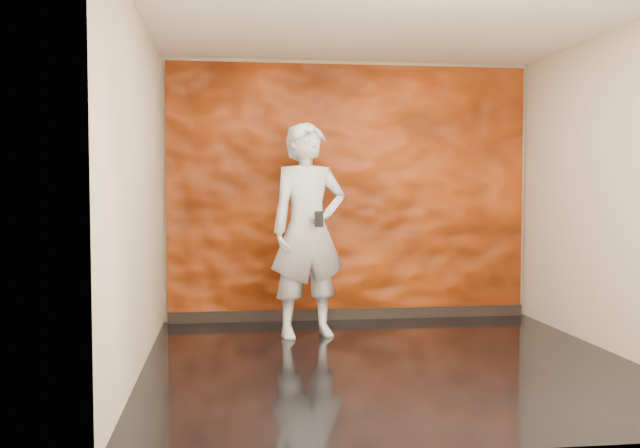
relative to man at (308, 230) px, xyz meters
The scene contains 5 objects.
room 1.29m from the man, 63.66° to the right, with size 4.02×4.02×2.81m.
feature_wall 1.07m from the man, 57.14° to the left, with size 3.90×0.06×2.75m, color #BF430E.
baseboard 1.38m from the man, 55.87° to the left, with size 3.90×0.04×0.12m, color black.
man is the anchor object (origin of this frame).
phone 0.32m from the man, 76.91° to the right, with size 0.08×0.02×0.15m, color black.
Camera 1 is at (-1.32, -5.67, 1.44)m, focal length 40.00 mm.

